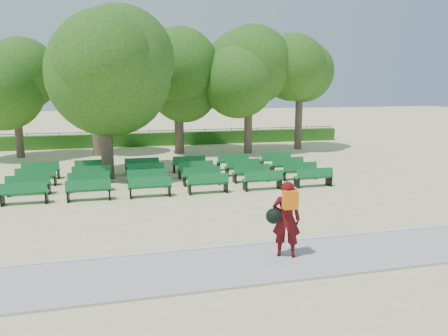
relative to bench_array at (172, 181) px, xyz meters
name	(u,v)px	position (x,y,z in m)	size (l,w,h in m)	color
ground	(207,191)	(1.12, -1.89, -0.08)	(120.00, 120.00, 0.00)	#D1C58B
paving	(272,262)	(1.12, -9.29, -0.05)	(30.00, 2.20, 0.06)	#A5A5A0
curb	(257,244)	(1.12, -8.14, -0.03)	(30.00, 0.12, 0.10)	silver
hedge	(165,139)	(1.12, 12.11, 0.37)	(26.00, 0.70, 0.90)	#235816
fence	(164,144)	(1.12, 12.51, -0.08)	(26.00, 0.10, 1.02)	black
tree_line	(173,154)	(1.12, 8.11, -0.08)	(21.80, 6.80, 7.04)	#2C5D19
bench_array	(172,181)	(0.00, 0.00, 0.00)	(1.61, 0.53, 1.01)	#11662B
tree_among	(103,71)	(-2.69, 1.54, 4.70)	(5.35, 5.35, 7.21)	brown
person	(285,218)	(1.50, -9.11, 0.94)	(0.94, 0.68, 1.86)	#4C0A0D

